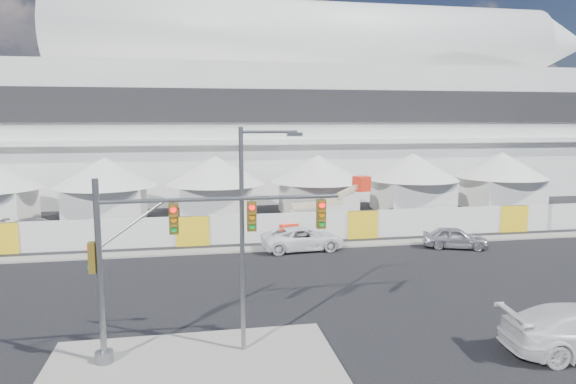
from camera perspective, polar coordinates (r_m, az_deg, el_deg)
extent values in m
plane|color=black|center=(22.56, 5.41, -14.03)|extent=(160.00, 160.00, 0.00)
cube|color=gray|center=(19.04, -10.49, -18.24)|extent=(10.00, 5.00, 0.15)
cube|color=gray|center=(42.41, 27.40, -4.29)|extent=(80.00, 1.20, 0.12)
cube|color=silver|center=(63.62, 2.09, 6.73)|extent=(80.00, 24.00, 14.00)
cube|color=black|center=(51.83, 5.06, 9.50)|extent=(68.00, 0.30, 3.20)
cube|color=silver|center=(51.62, 5.09, 5.62)|extent=(72.00, 0.80, 0.50)
cylinder|color=silver|center=(62.35, 2.56, 16.64)|extent=(57.60, 8.40, 8.40)
cylinder|color=silver|center=(62.77, 4.41, 16.18)|extent=(51.60, 6.80, 6.80)
cylinder|color=silver|center=(63.24, 6.23, 15.71)|extent=(45.60, 5.20, 5.20)
cone|color=silver|center=(76.64, 28.05, 14.28)|extent=(8.00, 7.60, 7.60)
cube|color=silver|center=(45.21, -19.48, -1.27)|extent=(6.00, 6.00, 3.00)
cone|color=silver|center=(44.88, -19.65, 2.13)|extent=(8.40, 8.40, 2.40)
cube|color=silver|center=(44.67, -8.01, -0.99)|extent=(6.00, 6.00, 3.00)
cone|color=silver|center=(44.33, -8.08, 2.45)|extent=(8.40, 8.40, 2.40)
cube|color=silver|center=(45.93, 3.27, -0.68)|extent=(6.00, 6.00, 3.00)
cone|color=silver|center=(45.60, 3.30, 2.67)|extent=(8.40, 8.40, 2.40)
cube|color=silver|center=(48.83, 13.59, -0.37)|extent=(6.00, 6.00, 3.00)
cone|color=silver|center=(48.52, 13.69, 2.78)|extent=(8.40, 8.40, 2.40)
cube|color=silver|center=(53.13, 22.49, -0.09)|extent=(6.00, 6.00, 3.00)
cone|color=silver|center=(52.84, 22.65, 2.80)|extent=(8.40, 8.40, 2.40)
cube|color=silver|center=(37.31, 8.23, -3.57)|extent=(70.00, 0.25, 2.00)
imported|color=#BBBABF|center=(35.87, 18.05, -4.84)|extent=(2.98, 4.48, 1.42)
imported|color=white|center=(33.68, 1.65, -5.20)|extent=(2.85, 5.55, 1.50)
imported|color=#A6A5AA|center=(40.71, -25.98, -3.71)|extent=(2.32, 5.20, 1.48)
cylinder|color=slate|center=(18.60, -20.18, -8.42)|extent=(0.21, 0.21, 6.40)
cylinder|color=slate|center=(19.64, -19.73, -16.85)|extent=(0.62, 0.62, 0.40)
cylinder|color=slate|center=(17.83, -7.32, -0.77)|extent=(8.29, 0.14, 0.14)
cube|color=#594714|center=(17.93, -12.58, -2.94)|extent=(0.32, 0.22, 1.05)
cube|color=#594714|center=(18.02, -4.06, -2.71)|extent=(0.32, 0.22, 1.05)
cube|color=#594714|center=(18.46, 3.70, -2.45)|extent=(0.32, 0.22, 1.05)
cube|color=#594714|center=(18.50, -20.94, -6.83)|extent=(0.22, 0.32, 1.05)
cylinder|color=gray|center=(18.30, -5.11, -5.50)|extent=(0.16, 0.16, 8.08)
cylinder|color=gray|center=(17.92, -2.10, 6.70)|extent=(1.97, 0.11, 0.11)
cube|color=gray|center=(18.07, 0.73, 6.43)|extent=(0.54, 0.22, 0.13)
cube|color=#F73017|center=(37.21, 1.45, -4.10)|extent=(4.52, 3.16, 1.26)
cube|color=beige|center=(37.20, 3.54, -1.51)|extent=(4.23, 1.90, 0.40)
cube|color=beige|center=(37.78, 7.27, -0.35)|extent=(3.29, 1.50, 1.39)
cube|color=#F73017|center=(38.22, 9.59, 0.57)|extent=(1.33, 1.33, 1.15)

